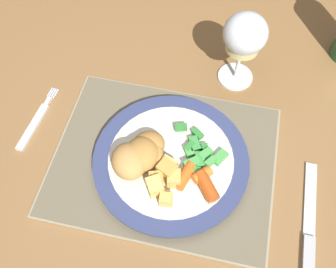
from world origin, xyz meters
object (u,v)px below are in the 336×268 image
Objects in this scene: dining_table at (170,97)px; wine_glass at (245,37)px; fork at (36,122)px; dinner_plate at (171,161)px; table_knife at (309,230)px.

dining_table is 0.23m from wine_glass.
fork is at bearing -140.99° from dining_table.
dinner_plate reaches higher than fork.
dinner_plate reaches higher than table_knife.
dinner_plate is at bearing -77.49° from dining_table.
fork is 0.49m from table_knife.
wine_glass is (0.34, 0.18, 0.10)m from fork.
table_knife is (0.49, -0.09, 0.00)m from fork.
dinner_plate is at bearing -110.83° from wine_glass.
wine_glass is (0.08, 0.21, 0.09)m from dinner_plate.
fork is 0.71× the size of table_knife.
fork is at bearing -151.37° from wine_glass.
fork is (-0.21, -0.17, 0.09)m from dining_table.
dining_table is 9.20× the size of wine_glass.
dining_table is 7.06× the size of table_knife.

